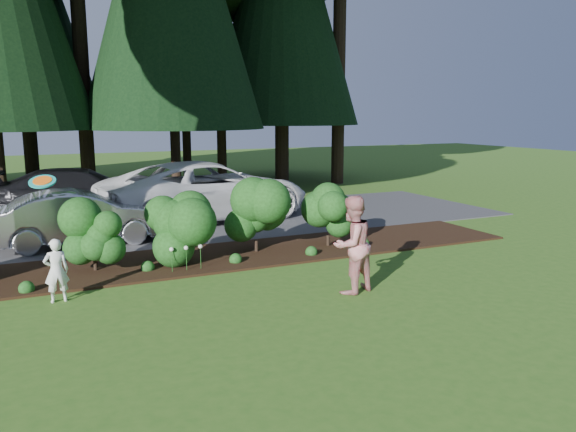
{
  "coord_description": "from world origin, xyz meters",
  "views": [
    {
      "loc": [
        -3.1,
        -8.59,
        3.23
      ],
      "look_at": [
        1.32,
        0.94,
        1.3
      ],
      "focal_mm": 35.0,
      "sensor_mm": 36.0,
      "label": 1
    }
  ],
  "objects_px": {
    "car_silver_wagon": "(80,218)",
    "car_white_suv": "(207,190)",
    "child": "(56,271)",
    "adult": "(352,245)",
    "car_dark_suv": "(82,193)",
    "frisbee": "(42,181)"
  },
  "relations": [
    {
      "from": "adult",
      "to": "child",
      "type": "bearing_deg",
      "value": -36.77
    },
    {
      "from": "car_silver_wagon",
      "to": "car_white_suv",
      "type": "xyz_separation_m",
      "value": [
        3.82,
        1.97,
        0.22
      ]
    },
    {
      "from": "adult",
      "to": "frisbee",
      "type": "height_order",
      "value": "frisbee"
    },
    {
      "from": "car_silver_wagon",
      "to": "car_white_suv",
      "type": "bearing_deg",
      "value": -64.8
    },
    {
      "from": "car_silver_wagon",
      "to": "adult",
      "type": "relative_size",
      "value": 2.3
    },
    {
      "from": "car_silver_wagon",
      "to": "car_dark_suv",
      "type": "relative_size",
      "value": 0.78
    },
    {
      "from": "car_silver_wagon",
      "to": "frisbee",
      "type": "relative_size",
      "value": 8.84
    },
    {
      "from": "child",
      "to": "frisbee",
      "type": "bearing_deg",
      "value": -65.24
    },
    {
      "from": "child",
      "to": "adult",
      "type": "xyz_separation_m",
      "value": [
        4.89,
        -1.68,
        0.33
      ]
    },
    {
      "from": "frisbee",
      "to": "car_silver_wagon",
      "type": "bearing_deg",
      "value": 78.08
    },
    {
      "from": "car_white_suv",
      "to": "adult",
      "type": "distance_m",
      "value": 7.92
    },
    {
      "from": "child",
      "to": "adult",
      "type": "bearing_deg",
      "value": 156.85
    },
    {
      "from": "car_dark_suv",
      "to": "child",
      "type": "relative_size",
      "value": 4.68
    },
    {
      "from": "car_silver_wagon",
      "to": "frisbee",
      "type": "bearing_deg",
      "value": 165.96
    },
    {
      "from": "car_dark_suv",
      "to": "frisbee",
      "type": "xyz_separation_m",
      "value": [
        -1.26,
        -8.06,
        1.3
      ]
    },
    {
      "from": "car_silver_wagon",
      "to": "adult",
      "type": "xyz_separation_m",
      "value": [
        4.14,
        -5.94,
        0.19
      ]
    },
    {
      "from": "adult",
      "to": "car_white_suv",
      "type": "bearing_deg",
      "value": -105.53
    },
    {
      "from": "car_dark_suv",
      "to": "child",
      "type": "height_order",
      "value": "car_dark_suv"
    },
    {
      "from": "car_silver_wagon",
      "to": "car_white_suv",
      "type": "distance_m",
      "value": 4.31
    },
    {
      "from": "car_silver_wagon",
      "to": "child",
      "type": "distance_m",
      "value": 4.33
    },
    {
      "from": "car_white_suv",
      "to": "car_dark_suv",
      "type": "bearing_deg",
      "value": 48.01
    },
    {
      "from": "car_silver_wagon",
      "to": "frisbee",
      "type": "height_order",
      "value": "frisbee"
    }
  ]
}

